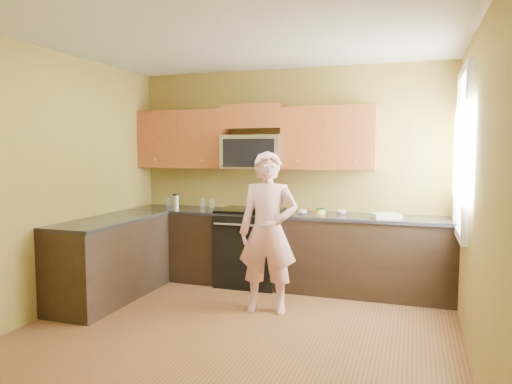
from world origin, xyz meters
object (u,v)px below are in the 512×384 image
at_px(woman, 268,232).
at_px(butter_tub, 320,214).
at_px(stove, 250,247).
at_px(frying_pan, 256,211).
at_px(microwave, 254,169).
at_px(travel_mug, 176,208).

distance_m(woman, butter_tub, 1.01).
distance_m(stove, frying_pan, 0.51).
relative_size(microwave, frying_pan, 1.87).
bearing_deg(frying_pan, butter_tub, 22.40).
distance_m(woman, travel_mug, 1.82).
height_order(microwave, woman, woman).
relative_size(stove, butter_tub, 7.92).
xyz_separation_m(frying_pan, butter_tub, (0.76, 0.19, -0.03)).
height_order(woman, butter_tub, woman).
height_order(stove, frying_pan, frying_pan).
bearing_deg(woman, travel_mug, 141.23).
bearing_deg(butter_tub, stove, -177.68).
distance_m(frying_pan, butter_tub, 0.78).
bearing_deg(frying_pan, woman, -54.13).
bearing_deg(microwave, travel_mug, -174.94).
distance_m(butter_tub, travel_mug, 1.93).
relative_size(woman, travel_mug, 9.04).
bearing_deg(travel_mug, butter_tub, 0.12).
relative_size(microwave, travel_mug, 4.11).
bearing_deg(travel_mug, microwave, 5.06).
bearing_deg(stove, frying_pan, -51.84).
xyz_separation_m(microwave, travel_mug, (-1.06, -0.09, -0.53)).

